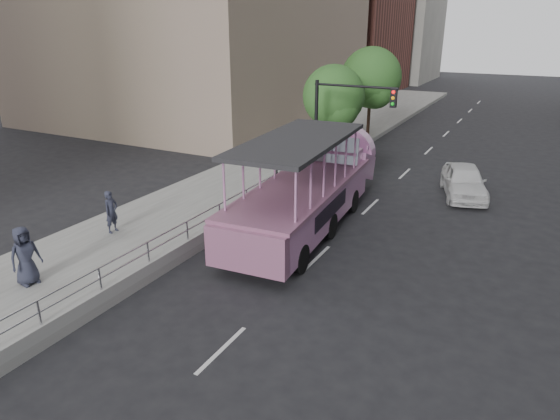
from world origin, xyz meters
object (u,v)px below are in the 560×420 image
object	(u,v)px
street_tree_near	(335,99)
car	(464,181)
duck_boat	(311,189)
pedestrian_far	(25,256)
pedestrian_near	(111,212)
parking_sign	(277,166)
traffic_signal	(338,116)
street_tree_far	(372,80)

from	to	relation	value
street_tree_near	car	bearing A→B (deg)	-17.35
car	street_tree_near	xyz separation A→B (m)	(-7.74, 2.42, 3.05)
duck_boat	pedestrian_far	world-z (taller)	duck_boat
pedestrian_near	parking_sign	world-z (taller)	parking_sign
duck_boat	pedestrian_far	distance (m)	10.76
car	traffic_signal	world-z (taller)	traffic_signal
car	parking_sign	distance (m)	9.08
duck_boat	parking_sign	bearing A→B (deg)	152.32
traffic_signal	street_tree_near	distance (m)	3.80
pedestrian_near	street_tree_near	xyz separation A→B (m)	(3.32, 14.03, 2.70)
duck_boat	parking_sign	xyz separation A→B (m)	(-2.25, 1.18, 0.39)
pedestrian_near	street_tree_far	size ratio (longest dim) A/B	0.25
duck_boat	car	world-z (taller)	duck_boat
pedestrian_near	street_tree_near	size ratio (longest dim) A/B	0.29
pedestrian_far	street_tree_far	xyz separation A→B (m)	(2.78, 24.23, 3.07)
parking_sign	traffic_signal	bearing A→B (deg)	74.05
car	street_tree_far	distance (m)	11.85
parking_sign	street_tree_near	bearing A→B (deg)	92.94
duck_boat	car	xyz separation A→B (m)	(5.10, 6.40, -0.67)
pedestrian_near	street_tree_near	bearing A→B (deg)	-14.67
pedestrian_far	street_tree_near	xyz separation A→B (m)	(2.58, 18.23, 2.58)
pedestrian_near	traffic_signal	distance (m)	11.93
duck_boat	street_tree_near	xyz separation A→B (m)	(-2.65, 8.82, 2.39)
car	street_tree_far	world-z (taller)	street_tree_far
pedestrian_far	parking_sign	xyz separation A→B (m)	(2.98, 10.59, 0.59)
traffic_signal	pedestrian_near	bearing A→B (deg)	-114.87
pedestrian_near	pedestrian_far	world-z (taller)	pedestrian_far
parking_sign	street_tree_near	xyz separation A→B (m)	(-0.39, 7.64, 2.00)
car	duck_boat	bearing A→B (deg)	-145.57
pedestrian_near	traffic_signal	world-z (taller)	traffic_signal
duck_boat	pedestrian_near	size ratio (longest dim) A/B	7.19
pedestrian_far	parking_sign	bearing A→B (deg)	-4.87
duck_boat	car	distance (m)	8.21
pedestrian_far	traffic_signal	distance (m)	15.55
street_tree_near	traffic_signal	bearing A→B (deg)	-65.02
pedestrian_far	parking_sign	size ratio (longest dim) A/B	0.64
car	street_tree_near	size ratio (longest dim) A/B	0.79
traffic_signal	street_tree_far	bearing A→B (deg)	98.43
pedestrian_far	street_tree_near	world-z (taller)	street_tree_near
car	street_tree_far	xyz separation A→B (m)	(-7.54, 8.42, 3.54)
parking_sign	street_tree_far	size ratio (longest dim) A/B	0.45
pedestrian_far	duck_boat	bearing A→B (deg)	-18.24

